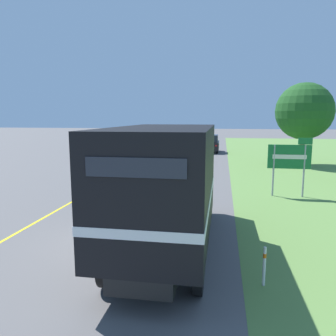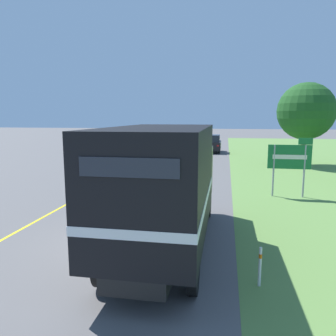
{
  "view_description": "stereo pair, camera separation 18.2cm",
  "coord_description": "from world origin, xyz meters",
  "px_view_note": "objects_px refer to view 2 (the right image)",
  "views": [
    {
      "loc": [
        3.14,
        -9.47,
        3.92
      ],
      "look_at": [
        0.3,
        7.64,
        1.2
      ],
      "focal_mm": 35.0,
      "sensor_mm": 36.0,
      "label": 1
    },
    {
      "loc": [
        3.32,
        -9.43,
        3.92
      ],
      "look_at": [
        0.3,
        7.64,
        1.2
      ],
      "focal_mm": 35.0,
      "sensor_mm": 36.0,
      "label": 2
    }
  ],
  "objects_px": {
    "lead_car_black_ahead": "(213,144)",
    "roadside_tree_mid": "(306,111)",
    "delineator_post": "(260,266)",
    "highway_sign": "(290,159)",
    "horse_trailer_truck": "(165,183)",
    "lead_car_white": "(159,155)",
    "lead_car_blue_ahead": "(194,136)"
  },
  "relations": [
    {
      "from": "delineator_post",
      "to": "lead_car_black_ahead",
      "type": "bearing_deg",
      "value": 94.5
    },
    {
      "from": "roadside_tree_mid",
      "to": "delineator_post",
      "type": "relative_size",
      "value": 6.98
    },
    {
      "from": "lead_car_white",
      "to": "delineator_post",
      "type": "xyz_separation_m",
      "value": [
        5.94,
        -17.27,
        -0.48
      ]
    },
    {
      "from": "horse_trailer_truck",
      "to": "lead_car_white",
      "type": "relative_size",
      "value": 1.93
    },
    {
      "from": "horse_trailer_truck",
      "to": "delineator_post",
      "type": "xyz_separation_m",
      "value": [
        2.55,
        -1.73,
        -1.52
      ]
    },
    {
      "from": "horse_trailer_truck",
      "to": "lead_car_white",
      "type": "xyz_separation_m",
      "value": [
        -3.4,
        15.54,
        -1.04
      ]
    },
    {
      "from": "highway_sign",
      "to": "roadside_tree_mid",
      "type": "distance_m",
      "value": 12.04
    },
    {
      "from": "delineator_post",
      "to": "horse_trailer_truck",
      "type": "bearing_deg",
      "value": 145.89
    },
    {
      "from": "lead_car_white",
      "to": "roadside_tree_mid",
      "type": "height_order",
      "value": "roadside_tree_mid"
    },
    {
      "from": "highway_sign",
      "to": "delineator_post",
      "type": "height_order",
      "value": "highway_sign"
    },
    {
      "from": "lead_car_black_ahead",
      "to": "highway_sign",
      "type": "xyz_separation_m",
      "value": [
        4.56,
        -19.96,
        0.91
      ]
    },
    {
      "from": "lead_car_blue_ahead",
      "to": "roadside_tree_mid",
      "type": "height_order",
      "value": "roadside_tree_mid"
    },
    {
      "from": "delineator_post",
      "to": "roadside_tree_mid",
      "type": "bearing_deg",
      "value": 75.34
    },
    {
      "from": "lead_car_black_ahead",
      "to": "highway_sign",
      "type": "height_order",
      "value": "highway_sign"
    },
    {
      "from": "lead_car_white",
      "to": "delineator_post",
      "type": "height_order",
      "value": "lead_car_white"
    },
    {
      "from": "horse_trailer_truck",
      "to": "highway_sign",
      "type": "bearing_deg",
      "value": 57.27
    },
    {
      "from": "horse_trailer_truck",
      "to": "lead_car_blue_ahead",
      "type": "bearing_deg",
      "value": 94.39
    },
    {
      "from": "lead_car_white",
      "to": "roadside_tree_mid",
      "type": "distance_m",
      "value": 12.27
    },
    {
      "from": "roadside_tree_mid",
      "to": "horse_trailer_truck",
      "type": "bearing_deg",
      "value": -112.82
    },
    {
      "from": "horse_trailer_truck",
      "to": "roadside_tree_mid",
      "type": "distance_m",
      "value": 20.59
    },
    {
      "from": "lead_car_black_ahead",
      "to": "highway_sign",
      "type": "distance_m",
      "value": 20.49
    },
    {
      "from": "highway_sign",
      "to": "horse_trailer_truck",
      "type": "bearing_deg",
      "value": -122.73
    },
    {
      "from": "horse_trailer_truck",
      "to": "highway_sign",
      "type": "relative_size",
      "value": 2.7
    },
    {
      "from": "horse_trailer_truck",
      "to": "lead_car_black_ahead",
      "type": "relative_size",
      "value": 1.9
    },
    {
      "from": "roadside_tree_mid",
      "to": "delineator_post",
      "type": "xyz_separation_m",
      "value": [
        -5.38,
        -20.58,
        -3.84
      ]
    },
    {
      "from": "lead_car_blue_ahead",
      "to": "roadside_tree_mid",
      "type": "distance_m",
      "value": 26.89
    },
    {
      "from": "lead_car_white",
      "to": "lead_car_blue_ahead",
      "type": "height_order",
      "value": "lead_car_white"
    },
    {
      "from": "lead_car_black_ahead",
      "to": "roadside_tree_mid",
      "type": "bearing_deg",
      "value": -48.19
    },
    {
      "from": "highway_sign",
      "to": "lead_car_blue_ahead",
      "type": "bearing_deg",
      "value": 102.86
    },
    {
      "from": "lead_car_white",
      "to": "roadside_tree_mid",
      "type": "relative_size",
      "value": 0.62
    },
    {
      "from": "lead_car_blue_ahead",
      "to": "highway_sign",
      "type": "distance_m",
      "value": 36.48
    },
    {
      "from": "lead_car_white",
      "to": "highway_sign",
      "type": "relative_size",
      "value": 1.4
    }
  ]
}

